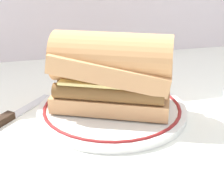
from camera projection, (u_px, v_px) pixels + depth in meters
ground_plane at (121, 118)px, 0.57m from camera, size 1.50×1.50×0.00m
plate at (112, 109)px, 0.58m from camera, size 0.26×0.26×0.01m
sausage_sandwich at (112, 71)px, 0.55m from camera, size 0.22×0.17×0.13m
butter_knife at (15, 113)px, 0.57m from camera, size 0.12×0.13×0.01m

